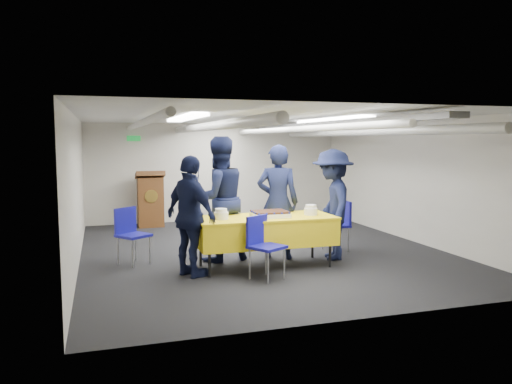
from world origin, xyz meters
TOP-DOWN VIEW (x-y plane):
  - ground at (0.00, 0.00)m, footprint 7.00×7.00m
  - room_shell at (0.09, 0.41)m, footprint 6.00×7.00m
  - serving_table at (-0.29, -1.08)m, footprint 2.09×0.89m
  - sheet_cake at (-0.23, -1.13)m, footprint 0.54×0.42m
  - plate_stack_left at (-0.98, -1.13)m, footprint 0.21×0.21m
  - plate_stack_right at (0.43, -1.13)m, footprint 0.21×0.21m
  - podium at (-1.60, 3.05)m, footprint 0.62×0.53m
  - chair_near at (-0.52, -1.65)m, footprint 0.57×0.57m
  - chair_right at (1.30, -0.41)m, footprint 0.45×0.45m
  - chair_left at (-2.23, -0.25)m, footprint 0.59×0.59m
  - sailor_a at (0.08, -0.60)m, footprint 0.80×0.68m
  - sailor_b at (-0.87, -0.47)m, footprint 1.09×0.92m
  - sailor_c at (-1.45, -1.26)m, footprint 0.83×1.08m
  - sailor_d at (0.92, -0.89)m, footprint 0.96×1.29m

SIDE VIEW (x-z plane):
  - ground at x=0.00m, z-range 0.00..0.00m
  - chair_near at x=-0.52m, z-range 0.10..0.97m
  - chair_right at x=1.30m, z-range 0.10..0.97m
  - chair_left at x=-2.23m, z-range 0.10..0.97m
  - serving_table at x=-0.29m, z-range 0.17..0.94m
  - podium at x=-1.60m, z-range -0.01..1.24m
  - sheet_cake at x=-0.23m, z-range 0.77..0.86m
  - plate_stack_left at x=-0.98m, z-range 0.76..0.92m
  - plate_stack_right at x=0.43m, z-range 0.76..0.92m
  - sailor_c at x=-1.45m, z-range 0.00..1.71m
  - sailor_d at x=0.92m, z-range 0.00..1.78m
  - sailor_a at x=0.08m, z-range 0.00..1.85m
  - sailor_b at x=-0.87m, z-range 0.00..1.97m
  - room_shell at x=0.09m, z-range 0.66..2.96m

